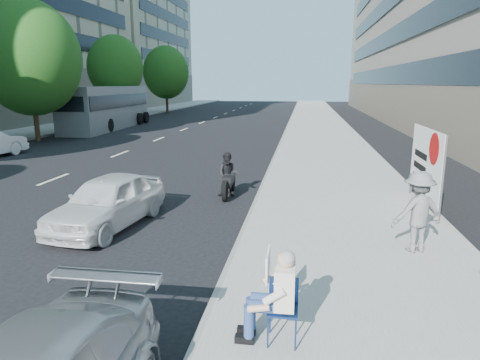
% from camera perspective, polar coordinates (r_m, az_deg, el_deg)
% --- Properties ---
extents(ground, '(160.00, 160.00, 0.00)m').
position_cam_1_polar(ground, '(7.98, -13.55, -14.11)').
color(ground, black).
rests_on(ground, ground).
extents(near_sidewalk, '(5.00, 120.00, 0.15)m').
position_cam_1_polar(near_sidewalk, '(26.81, 11.04, 5.11)').
color(near_sidewalk, gray).
rests_on(near_sidewalk, ground).
extents(far_sidewalk, '(4.50, 120.00, 0.15)m').
position_cam_1_polar(far_sidewalk, '(33.17, -27.81, 5.31)').
color(far_sidewalk, gray).
rests_on(far_sidewalk, ground).
extents(far_bldg_north, '(22.00, 28.00, 28.00)m').
position_cam_1_polar(far_bldg_north, '(76.72, -18.00, 20.05)').
color(far_bldg_north, tan).
rests_on(far_bldg_north, ground).
extents(tree_far_c, '(6.00, 6.00, 8.47)m').
position_cam_1_polar(tree_far_c, '(29.63, -26.24, 14.37)').
color(tree_far_c, '#382616').
rests_on(tree_far_c, ground).
extents(tree_far_d, '(4.80, 4.80, 7.65)m').
position_cam_1_polar(tree_far_d, '(40.14, -16.28, 14.22)').
color(tree_far_d, '#382616').
rests_on(tree_far_d, ground).
extents(tree_far_e, '(5.40, 5.40, 7.89)m').
position_cam_1_polar(tree_far_e, '(53.20, -9.85, 13.95)').
color(tree_far_e, '#382616').
rests_on(tree_far_e, ground).
extents(seated_protester, '(0.83, 1.12, 1.31)m').
position_cam_1_polar(seated_protester, '(5.87, 4.68, -14.49)').
color(seated_protester, navy).
rests_on(seated_protester, near_sidewalk).
extents(jogger, '(1.24, 0.98, 1.69)m').
position_cam_1_polar(jogger, '(9.47, 22.60, -3.95)').
color(jogger, slate).
rests_on(jogger, near_sidewalk).
extents(protest_banner, '(0.08, 3.06, 2.20)m').
position_cam_1_polar(protest_banner, '(12.89, 23.54, 2.08)').
color(protest_banner, '#4C4C4C').
rests_on(protest_banner, near_sidewalk).
extents(white_sedan_near, '(2.08, 4.05, 1.32)m').
position_cam_1_polar(white_sedan_near, '(11.27, -17.22, -2.71)').
color(white_sedan_near, silver).
rests_on(white_sedan_near, ground).
extents(motorcycle, '(0.72, 2.05, 1.42)m').
position_cam_1_polar(motorcycle, '(13.65, -1.56, 0.43)').
color(motorcycle, black).
rests_on(motorcycle, ground).
extents(bus, '(3.06, 12.14, 3.30)m').
position_cam_1_polar(bus, '(36.01, -17.22, 9.19)').
color(bus, slate).
rests_on(bus, ground).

